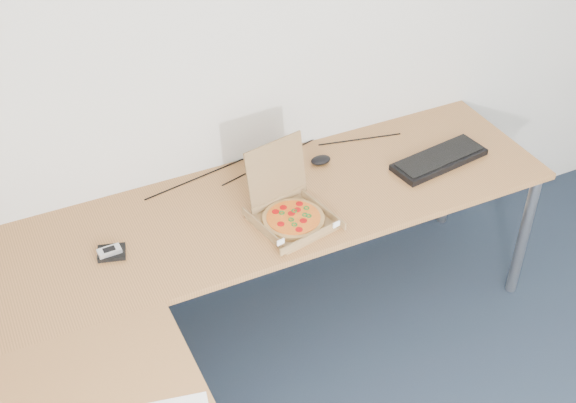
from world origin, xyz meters
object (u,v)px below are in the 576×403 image
pizza_box (292,214)px  drinking_glass (293,168)px  wallet (112,253)px  keyboard (439,160)px  desk (232,301)px

pizza_box → drinking_glass: size_ratio=2.42×
pizza_box → wallet: (-0.71, 0.12, -0.03)m
keyboard → desk: bearing=-170.2°
keyboard → wallet: size_ratio=4.24×
desk → keyboard: (1.16, 0.37, 0.04)m
desk → wallet: 0.53m
pizza_box → drinking_glass: pizza_box is taller
desk → pizza_box: pizza_box is taller
drinking_glass → keyboard: bearing=-13.9°
keyboard → pizza_box: bearing=178.1°
desk → keyboard: keyboard is taller
wallet → drinking_glass: bearing=24.8°
pizza_box → wallet: 0.72m
pizza_box → keyboard: bearing=-5.2°
desk → wallet: wallet is taller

